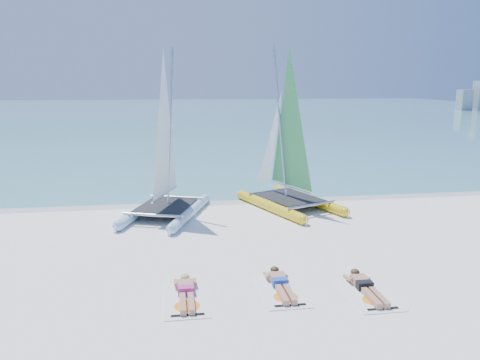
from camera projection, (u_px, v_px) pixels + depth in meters
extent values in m
plane|color=white|center=(250.00, 246.00, 13.89)|extent=(140.00, 140.00, 0.00)
cube|color=#6DB7B3|center=(184.00, 112.00, 74.87)|extent=(140.00, 115.00, 0.01)
cube|color=beige|center=(228.00, 200.00, 19.21)|extent=(140.00, 1.40, 0.01)
cube|color=#A5ACB6|center=(464.00, 100.00, 80.45)|extent=(2.00, 2.00, 3.50)
cylinder|color=#C2E9FF|center=(142.00, 210.00, 17.16)|extent=(1.70, 3.99, 0.36)
cone|color=#C2E9FF|center=(163.00, 195.00, 19.34)|extent=(0.50, 0.61, 0.34)
cylinder|color=#C2E9FF|center=(190.00, 212.00, 16.83)|extent=(1.70, 3.99, 0.36)
cone|color=#C2E9FF|center=(206.00, 197.00, 19.00)|extent=(0.50, 0.61, 0.34)
cube|color=black|center=(166.00, 205.00, 16.95)|extent=(2.41, 2.71, 0.03)
cylinder|color=silver|center=(170.00, 126.00, 17.08)|extent=(0.44, 1.05, 5.65)
cylinder|color=yellow|center=(269.00, 206.00, 17.67)|extent=(1.89, 4.04, 0.37)
cone|color=yellow|center=(239.00, 193.00, 19.63)|extent=(0.53, 0.63, 0.35)
cylinder|color=yellow|center=(309.00, 200.00, 18.59)|extent=(1.89, 4.04, 0.37)
cone|color=yellow|center=(276.00, 188.00, 20.55)|extent=(0.53, 0.63, 0.35)
cube|color=black|center=(290.00, 197.00, 18.08)|extent=(2.53, 2.81, 0.03)
cylinder|color=silver|center=(280.00, 121.00, 18.13)|extent=(0.49, 1.06, 5.79)
cube|color=white|center=(186.00, 299.00, 10.45)|extent=(1.00, 1.85, 0.02)
cube|color=tan|center=(186.00, 287.00, 10.84)|extent=(0.36, 0.55, 0.17)
cube|color=#CC308E|center=(186.00, 290.00, 10.65)|extent=(0.37, 0.22, 0.17)
cube|color=tan|center=(187.00, 304.00, 10.07)|extent=(0.31, 0.85, 0.13)
sphere|color=tan|center=(185.00, 279.00, 11.19)|extent=(0.21, 0.21, 0.21)
ellipsoid|color=#D5C164|center=(185.00, 277.00, 11.19)|extent=(0.22, 0.24, 0.15)
cube|color=white|center=(282.00, 291.00, 10.88)|extent=(1.00, 1.85, 0.02)
cube|color=tan|center=(278.00, 279.00, 11.27)|extent=(0.36, 0.55, 0.17)
cube|color=blue|center=(280.00, 282.00, 11.08)|extent=(0.37, 0.22, 0.17)
cube|color=tan|center=(286.00, 295.00, 10.50)|extent=(0.31, 0.85, 0.13)
sphere|color=tan|center=(275.00, 271.00, 11.62)|extent=(0.21, 0.21, 0.21)
ellipsoid|color=#352513|center=(275.00, 270.00, 11.62)|extent=(0.22, 0.24, 0.15)
cube|color=white|center=(368.00, 294.00, 10.72)|extent=(1.00, 1.85, 0.02)
cube|color=tan|center=(361.00, 282.00, 11.11)|extent=(0.36, 0.55, 0.17)
cube|color=black|center=(365.00, 285.00, 10.92)|extent=(0.37, 0.22, 0.17)
cube|color=tan|center=(375.00, 298.00, 10.35)|extent=(0.31, 0.85, 0.13)
sphere|color=tan|center=(355.00, 274.00, 11.46)|extent=(0.21, 0.21, 0.21)
ellipsoid|color=#352513|center=(355.00, 272.00, 11.46)|extent=(0.22, 0.24, 0.15)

